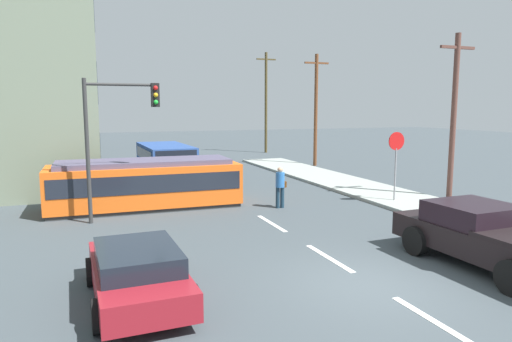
# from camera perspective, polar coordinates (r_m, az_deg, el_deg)

# --- Properties ---
(ground_plane) EXTENTS (120.00, 120.00, 0.00)m
(ground_plane) POSITION_cam_1_polar(r_m,az_deg,el_deg) (19.85, -2.56, -3.84)
(ground_plane) COLOR #3E474C
(sidewalk_curb_right) EXTENTS (3.20, 36.00, 0.14)m
(sidewalk_curb_right) POSITION_cam_1_polar(r_m,az_deg,el_deg) (19.78, 20.46, -4.17)
(sidewalk_curb_right) COLOR #989F99
(sidewalk_curb_right) RESTS_ON ground
(lane_stripe_0) EXTENTS (0.16, 2.40, 0.01)m
(lane_stripe_0) POSITION_cam_1_polar(r_m,az_deg,el_deg) (9.75, 21.35, -17.04)
(lane_stripe_0) COLOR silver
(lane_stripe_0) RESTS_ON ground
(lane_stripe_1) EXTENTS (0.16, 2.40, 0.01)m
(lane_stripe_1) POSITION_cam_1_polar(r_m,az_deg,el_deg) (12.76, 9.03, -10.60)
(lane_stripe_1) COLOR silver
(lane_stripe_1) RESTS_ON ground
(lane_stripe_2) EXTENTS (0.16, 2.40, 0.01)m
(lane_stripe_2) POSITION_cam_1_polar(r_m,az_deg,el_deg) (16.20, 1.93, -6.50)
(lane_stripe_2) COLOR silver
(lane_stripe_2) RESTS_ON ground
(lane_stripe_3) EXTENTS (0.16, 2.40, 0.01)m
(lane_stripe_3) POSITION_cam_1_polar(r_m,az_deg,el_deg) (25.74, -6.93, -1.17)
(lane_stripe_3) COLOR silver
(lane_stripe_3) RESTS_ON ground
(lane_stripe_4) EXTENTS (0.16, 2.40, 0.01)m
(lane_stripe_4) POSITION_cam_1_polar(r_m,az_deg,el_deg) (31.54, -9.57, 0.44)
(lane_stripe_4) COLOR silver
(lane_stripe_4) RESTS_ON ground
(streetcar_tram) EXTENTS (7.54, 2.69, 1.95)m
(streetcar_tram) POSITION_cam_1_polar(r_m,az_deg,el_deg) (19.07, -13.57, -1.46)
(streetcar_tram) COLOR orange
(streetcar_tram) RESTS_ON ground
(city_bus) EXTENTS (2.69, 6.04, 1.83)m
(city_bus) POSITION_cam_1_polar(r_m,az_deg,el_deg) (27.89, -11.17, 1.61)
(city_bus) COLOR #2A4A8F
(city_bus) RESTS_ON ground
(pedestrian_crossing) EXTENTS (0.45, 0.36, 1.67)m
(pedestrian_crossing) POSITION_cam_1_polar(r_m,az_deg,el_deg) (18.50, 3.02, -1.73)
(pedestrian_crossing) COLOR #193143
(pedestrian_crossing) RESTS_ON ground
(pickup_truck_parked) EXTENTS (2.38, 5.05, 1.55)m
(pickup_truck_parked) POSITION_cam_1_polar(r_m,az_deg,el_deg) (13.11, 26.87, -7.25)
(pickup_truck_parked) COLOR black
(pickup_truck_parked) RESTS_ON ground
(parked_sedan_near) EXTENTS (2.02, 4.11, 1.19)m
(parked_sedan_near) POSITION_cam_1_polar(r_m,az_deg,el_deg) (10.13, -14.50, -12.02)
(parked_sedan_near) COLOR maroon
(parked_sedan_near) RESTS_ON ground
(stop_sign) EXTENTS (0.76, 0.07, 2.88)m
(stop_sign) POSITION_cam_1_polar(r_m,az_deg,el_deg) (20.11, 16.98, 2.30)
(stop_sign) COLOR gray
(stop_sign) RESTS_ON sidewalk_curb_right
(traffic_light_mast) EXTENTS (2.57, 0.33, 5.02)m
(traffic_light_mast) POSITION_cam_1_polar(r_m,az_deg,el_deg) (16.81, -16.92, 5.74)
(traffic_light_mast) COLOR #333333
(traffic_light_mast) RESTS_ON ground
(utility_pole_near) EXTENTS (1.80, 0.24, 7.16)m
(utility_pole_near) POSITION_cam_1_polar(r_m,az_deg,el_deg) (21.82, 23.32, 6.53)
(utility_pole_near) COLOR brown
(utility_pole_near) RESTS_ON ground
(utility_pole_mid) EXTENTS (1.80, 0.24, 7.63)m
(utility_pole_mid) POSITION_cam_1_polar(r_m,az_deg,el_deg) (32.17, 7.43, 7.75)
(utility_pole_mid) COLOR brown
(utility_pole_mid) RESTS_ON ground
(utility_pole_far) EXTENTS (1.80, 0.24, 8.84)m
(utility_pole_far) POSITION_cam_1_polar(r_m,az_deg,el_deg) (41.38, 1.25, 8.67)
(utility_pole_far) COLOR #4B3F22
(utility_pole_far) RESTS_ON ground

